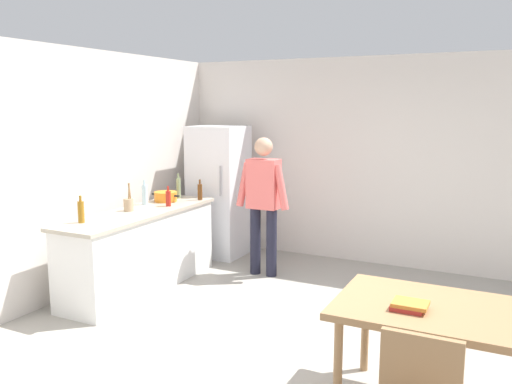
{
  "coord_description": "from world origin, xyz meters",
  "views": [
    {
      "loc": [
        1.77,
        -3.83,
        2.08
      ],
      "look_at": [
        -0.84,
        1.42,
        1.11
      ],
      "focal_mm": 37.0,
      "sensor_mm": 36.0,
      "label": 1
    }
  ],
  "objects_px": {
    "bottle_water_clear": "(145,194)",
    "bottle_sauce_red": "(168,198)",
    "cooking_pot": "(166,197)",
    "refrigerator": "(219,191)",
    "bottle_vinegar_tall": "(178,188)",
    "book_stack": "(409,306)",
    "bottle_oil_amber": "(81,211)",
    "dining_table": "(442,319)",
    "bottle_beer_brown": "(200,192)",
    "person": "(263,197)",
    "utensil_jar": "(129,204)"
  },
  "relations": [
    {
      "from": "bottle_water_clear",
      "to": "bottle_sauce_red",
      "type": "relative_size",
      "value": 1.25
    },
    {
      "from": "cooking_pot",
      "to": "refrigerator",
      "type": "bearing_deg",
      "value": 78.32
    },
    {
      "from": "bottle_vinegar_tall",
      "to": "book_stack",
      "type": "height_order",
      "value": "bottle_vinegar_tall"
    },
    {
      "from": "bottle_vinegar_tall",
      "to": "bottle_oil_amber",
      "type": "relative_size",
      "value": 1.14
    },
    {
      "from": "dining_table",
      "to": "cooking_pot",
      "type": "distance_m",
      "value": 3.92
    },
    {
      "from": "bottle_beer_brown",
      "to": "bottle_oil_amber",
      "type": "bearing_deg",
      "value": -102.93
    },
    {
      "from": "dining_table",
      "to": "bottle_vinegar_tall",
      "type": "relative_size",
      "value": 4.37
    },
    {
      "from": "bottle_vinegar_tall",
      "to": "bottle_beer_brown",
      "type": "bearing_deg",
      "value": 3.16
    },
    {
      "from": "bottle_beer_brown",
      "to": "bottle_oil_amber",
      "type": "xyz_separation_m",
      "value": [
        -0.38,
        -1.64,
        0.01
      ]
    },
    {
      "from": "bottle_oil_amber",
      "to": "dining_table",
      "type": "bearing_deg",
      "value": -5.86
    },
    {
      "from": "person",
      "to": "bottle_sauce_red",
      "type": "bearing_deg",
      "value": -144.7
    },
    {
      "from": "refrigerator",
      "to": "person",
      "type": "bearing_deg",
      "value": -30.23
    },
    {
      "from": "utensil_jar",
      "to": "bottle_beer_brown",
      "type": "height_order",
      "value": "utensil_jar"
    },
    {
      "from": "bottle_water_clear",
      "to": "book_stack",
      "type": "xyz_separation_m",
      "value": [
        3.39,
        -1.58,
        -0.25
      ]
    },
    {
      "from": "cooking_pot",
      "to": "bottle_vinegar_tall",
      "type": "relative_size",
      "value": 1.25
    },
    {
      "from": "bottle_beer_brown",
      "to": "bottle_water_clear",
      "type": "xyz_separation_m",
      "value": [
        -0.42,
        -0.57,
        0.02
      ]
    },
    {
      "from": "bottle_water_clear",
      "to": "book_stack",
      "type": "height_order",
      "value": "bottle_water_clear"
    },
    {
      "from": "bottle_oil_amber",
      "to": "bottle_water_clear",
      "type": "bearing_deg",
      "value": 92.29
    },
    {
      "from": "cooking_pot",
      "to": "person",
      "type": "bearing_deg",
      "value": 19.66
    },
    {
      "from": "bottle_oil_amber",
      "to": "cooking_pot",
      "type": "bearing_deg",
      "value": 88.06
    },
    {
      "from": "cooking_pot",
      "to": "bottle_oil_amber",
      "type": "distance_m",
      "value": 1.37
    },
    {
      "from": "refrigerator",
      "to": "bottle_oil_amber",
      "type": "relative_size",
      "value": 6.43
    },
    {
      "from": "dining_table",
      "to": "bottle_sauce_red",
      "type": "bearing_deg",
      "value": 155.59
    },
    {
      "from": "bottle_water_clear",
      "to": "bottle_vinegar_tall",
      "type": "bearing_deg",
      "value": 78.89
    },
    {
      "from": "dining_table",
      "to": "utensil_jar",
      "type": "xyz_separation_m",
      "value": [
        -3.51,
        1.05,
        0.31
      ]
    },
    {
      "from": "refrigerator",
      "to": "bottle_sauce_red",
      "type": "xyz_separation_m",
      "value": [
        0.02,
        -1.21,
        0.1
      ]
    },
    {
      "from": "utensil_jar",
      "to": "dining_table",
      "type": "bearing_deg",
      "value": -16.69
    },
    {
      "from": "utensil_jar",
      "to": "refrigerator",
      "type": "bearing_deg",
      "value": 82.69
    },
    {
      "from": "bottle_sauce_red",
      "to": "bottle_oil_amber",
      "type": "bearing_deg",
      "value": -103.33
    },
    {
      "from": "refrigerator",
      "to": "bottle_vinegar_tall",
      "type": "height_order",
      "value": "refrigerator"
    },
    {
      "from": "bottle_water_clear",
      "to": "book_stack",
      "type": "distance_m",
      "value": 3.75
    },
    {
      "from": "person",
      "to": "bottle_beer_brown",
      "type": "xyz_separation_m",
      "value": [
        -0.82,
        -0.14,
        0.03
      ]
    },
    {
      "from": "refrigerator",
      "to": "book_stack",
      "type": "height_order",
      "value": "refrigerator"
    },
    {
      "from": "refrigerator",
      "to": "bottle_oil_amber",
      "type": "distance_m",
      "value": 2.35
    },
    {
      "from": "refrigerator",
      "to": "person",
      "type": "height_order",
      "value": "refrigerator"
    },
    {
      "from": "person",
      "to": "cooking_pot",
      "type": "distance_m",
      "value": 1.22
    },
    {
      "from": "cooking_pot",
      "to": "bottle_vinegar_tall",
      "type": "xyz_separation_m",
      "value": [
        0.02,
        0.25,
        0.08
      ]
    },
    {
      "from": "bottle_beer_brown",
      "to": "book_stack",
      "type": "relative_size",
      "value": 1.12
    },
    {
      "from": "person",
      "to": "book_stack",
      "type": "xyz_separation_m",
      "value": [
        2.15,
        -2.28,
        -0.2
      ]
    },
    {
      "from": "bottle_vinegar_tall",
      "to": "dining_table",
      "type": "bearing_deg",
      "value": -29.76
    },
    {
      "from": "bottle_vinegar_tall",
      "to": "bottle_water_clear",
      "type": "relative_size",
      "value": 1.07
    },
    {
      "from": "bottle_vinegar_tall",
      "to": "bottle_sauce_red",
      "type": "height_order",
      "value": "bottle_vinegar_tall"
    },
    {
      "from": "bottle_beer_brown",
      "to": "bottle_sauce_red",
      "type": "height_order",
      "value": "bottle_beer_brown"
    },
    {
      "from": "bottle_beer_brown",
      "to": "book_stack",
      "type": "height_order",
      "value": "bottle_beer_brown"
    },
    {
      "from": "refrigerator",
      "to": "bottle_beer_brown",
      "type": "distance_m",
      "value": 0.71
    },
    {
      "from": "refrigerator",
      "to": "bottle_oil_amber",
      "type": "xyz_separation_m",
      "value": [
        -0.25,
        -2.34,
        0.12
      ]
    },
    {
      "from": "bottle_beer_brown",
      "to": "bottle_water_clear",
      "type": "relative_size",
      "value": 0.87
    },
    {
      "from": "bottle_sauce_red",
      "to": "book_stack",
      "type": "relative_size",
      "value": 1.03
    },
    {
      "from": "person",
      "to": "bottle_beer_brown",
      "type": "distance_m",
      "value": 0.83
    },
    {
      "from": "refrigerator",
      "to": "bottle_beer_brown",
      "type": "relative_size",
      "value": 6.92
    }
  ]
}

